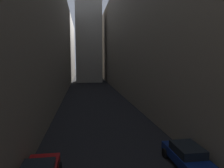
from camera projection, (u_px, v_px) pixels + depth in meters
ground_plane at (94, 96)px, 38.69m from camera, size 264.00×264.00×0.00m
building_block_left at (33, 40)px, 37.84m from camera, size 11.40×108.00×21.25m
building_block_right at (146, 36)px, 40.87m from camera, size 10.63×108.00×23.48m
parked_car_right_far at (187, 155)px, 12.61m from camera, size 1.90×4.03×1.44m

